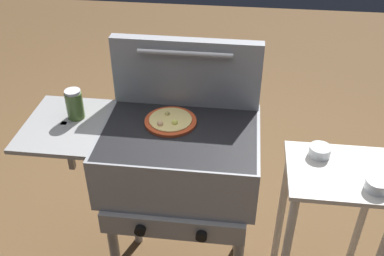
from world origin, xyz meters
TOP-DOWN VIEW (x-y plane):
  - grill at (-0.01, -0.00)m, footprint 0.96×0.53m
  - grill_lid_open at (0.00, 0.21)m, footprint 0.63×0.08m
  - pizza_cheese at (-0.05, 0.05)m, footprint 0.21×0.21m
  - sauce_jar at (-0.44, 0.05)m, footprint 0.07×0.07m
  - prep_table at (0.66, 0.00)m, footprint 0.44×0.36m
  - topping_bowl_near at (0.77, -0.09)m, footprint 0.09×0.09m
  - topping_bowl_far at (0.58, 0.09)m, footprint 0.09×0.09m

SIDE VIEW (x-z plane):
  - prep_table at x=0.66m, z-range 0.16..0.92m
  - grill at x=-0.01m, z-range 0.31..1.21m
  - topping_bowl_far at x=0.58m, z-range 0.76..0.80m
  - topping_bowl_near at x=0.77m, z-range 0.76..0.80m
  - pizza_cheese at x=-0.05m, z-range 0.89..0.93m
  - sauce_jar at x=-0.44m, z-range 0.90..1.03m
  - grill_lid_open at x=0.00m, z-range 0.90..1.20m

